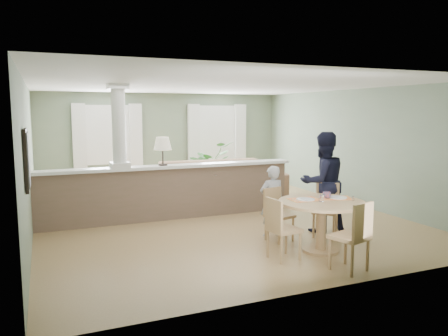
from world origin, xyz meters
name	(u,v)px	position (x,y,z in m)	size (l,w,h in m)	color
ground	(215,217)	(0.00, 0.00, 0.00)	(8.00, 8.00, 0.00)	tan
room_shell	(203,129)	(-0.03, 0.63, 1.81)	(7.02, 8.02, 2.71)	gray
pony_wall	(166,185)	(-0.99, 0.20, 0.71)	(5.32, 0.38, 2.70)	brown
sofa	(216,181)	(0.61, 1.51, 0.49)	(3.35, 1.31, 0.98)	#8D6D4D
houseplant	(210,166)	(1.04, 3.08, 0.67)	(1.21, 1.05, 1.34)	#336B2A
dining_table	(322,211)	(0.70, -2.74, 0.64)	(1.33, 1.33, 0.91)	tan
chair_far_boy	(277,212)	(0.37, -1.92, 0.49)	(0.49, 0.49, 0.89)	tan
chair_far_man	(326,207)	(1.30, -2.03, 0.52)	(0.60, 0.60, 0.94)	tan
chair_near	(354,234)	(0.58, -3.66, 0.54)	(0.55, 0.55, 0.98)	tan
chair_side	(280,226)	(-0.10, -2.83, 0.51)	(0.46, 0.46, 0.93)	tan
child_person	(272,201)	(0.40, -1.69, 0.62)	(0.46, 0.30, 1.25)	#A0A1A6
man_person	(323,182)	(1.41, -1.76, 0.91)	(0.89, 0.69, 1.82)	black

